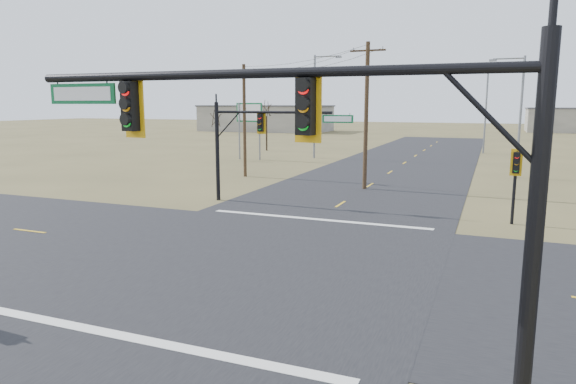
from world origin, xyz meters
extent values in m
plane|color=brown|center=(0.00, 0.00, 0.00)|extent=(320.00, 320.00, 0.00)
cube|color=black|center=(0.00, 0.00, 0.01)|extent=(160.00, 14.00, 0.02)
cube|color=black|center=(0.00, 0.00, 0.01)|extent=(14.00, 160.00, 0.02)
cube|color=silver|center=(0.00, -7.50, 0.03)|extent=(12.00, 0.40, 0.01)
cube|color=silver|center=(0.00, 7.50, 0.03)|extent=(12.00, 0.40, 0.01)
cylinder|color=black|center=(9.12, -8.50, 3.60)|extent=(0.29, 0.29, 7.20)
cylinder|color=black|center=(3.98, -8.50, 6.60)|extent=(10.29, 0.19, 0.19)
cube|color=#0D5F30|center=(-0.18, -8.50, 6.25)|extent=(1.80, 0.05, 0.45)
cylinder|color=black|center=(-7.63, 10.57, 3.08)|extent=(0.25, 0.25, 6.15)
cylinder|color=black|center=(-3.90, 10.57, 5.55)|extent=(7.47, 0.16, 0.16)
cube|color=#0D5F30|center=(0.17, 10.57, 5.20)|extent=(1.80, 0.05, 0.45)
cylinder|color=black|center=(9.53, 10.28, 1.84)|extent=(0.16, 0.16, 3.69)
cylinder|color=#47341E|center=(-0.01, 18.23, 5.13)|extent=(0.30, 0.30, 10.27)
cube|color=#47341E|center=(-0.01, 18.23, 9.67)|extent=(2.51, 0.22, 0.12)
cylinder|color=#47341E|center=(-10.91, 20.94, 4.63)|extent=(0.27, 0.27, 9.25)
cube|color=#47341E|center=(-10.91, 20.94, 8.65)|extent=(2.12, 1.02, 0.12)
cylinder|color=slate|center=(-17.72, 33.24, 3.08)|extent=(0.16, 0.16, 6.17)
cylinder|color=slate|center=(-15.25, 33.24, 3.08)|extent=(0.16, 0.16, 6.17)
cube|color=#0D5F30|center=(-16.48, 33.24, 5.14)|extent=(3.27, 0.54, 2.06)
cylinder|color=slate|center=(10.33, 28.57, 4.93)|extent=(0.20, 0.20, 9.86)
cylinder|color=slate|center=(9.15, 28.57, 9.66)|extent=(2.37, 0.12, 0.12)
cube|color=slate|center=(7.97, 28.57, 9.56)|extent=(0.59, 0.38, 0.18)
cylinder|color=slate|center=(7.33, 50.48, 5.18)|extent=(0.21, 0.21, 10.35)
cylinder|color=slate|center=(6.09, 50.48, 10.15)|extent=(2.48, 0.12, 0.12)
cube|color=slate|center=(4.84, 50.48, 10.05)|extent=(0.58, 0.29, 0.19)
cylinder|color=slate|center=(-10.41, 37.42, 5.68)|extent=(0.23, 0.23, 11.37)
cylinder|color=slate|center=(-9.05, 37.42, 11.17)|extent=(2.73, 0.14, 0.14)
cube|color=slate|center=(-7.69, 37.42, 11.07)|extent=(0.66, 0.36, 0.20)
cylinder|color=black|center=(-19.73, 31.64, 1.82)|extent=(0.18, 0.18, 3.64)
cylinder|color=black|center=(-19.30, 44.12, 2.25)|extent=(0.21, 0.21, 4.50)
cube|color=#A7A094|center=(-40.00, 90.00, 2.75)|extent=(28.00, 14.00, 5.50)
camera|label=1|loc=(8.39, -17.60, 6.02)|focal=32.00mm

